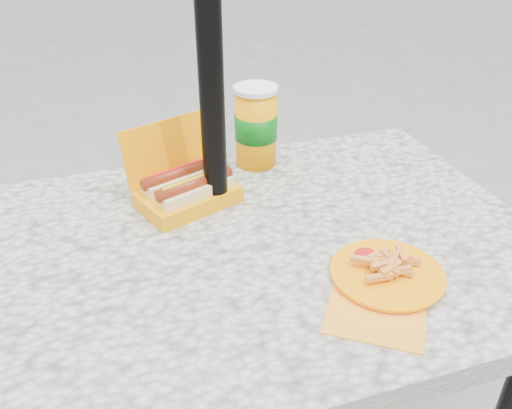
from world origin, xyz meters
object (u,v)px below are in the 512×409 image
object	(u,v)px
fries_plate	(386,275)
hotdog_box	(186,188)
soda_cup	(256,126)
umbrella_pole	(209,43)

from	to	relation	value
fries_plate	hotdog_box	bearing A→B (deg)	127.03
hotdog_box	soda_cup	world-z (taller)	soda_cup
umbrella_pole	hotdog_box	distance (m)	0.32
fries_plate	umbrella_pole	bearing A→B (deg)	122.53
umbrella_pole	soda_cup	world-z (taller)	umbrella_pole
umbrella_pole	hotdog_box	world-z (taller)	umbrella_pole
hotdog_box	fries_plate	size ratio (longest dim) A/B	0.88
umbrella_pole	hotdog_box	size ratio (longest dim) A/B	8.93
hotdog_box	soda_cup	distance (m)	0.25
fries_plate	soda_cup	size ratio (longest dim) A/B	1.43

